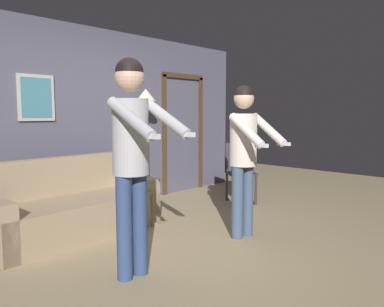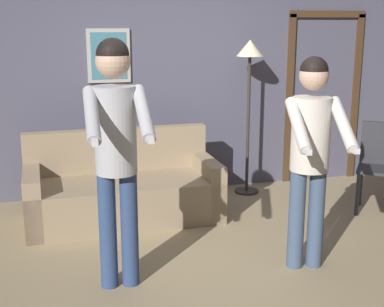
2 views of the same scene
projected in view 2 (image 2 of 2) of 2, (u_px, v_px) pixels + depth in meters
ground_plane at (214, 259)px, 4.50m from camera, size 12.00×12.00×0.00m
back_wall_assembly at (166, 80)px, 6.09m from camera, size 6.40×0.10×2.60m
couch at (123, 192)px, 5.39m from camera, size 1.92×0.90×0.87m
torchiere_lamp at (249, 70)px, 5.95m from camera, size 0.30×0.30×1.76m
person_standing_left at (116, 139)px, 3.78m from camera, size 0.44×0.72×1.84m
person_standing_right at (311, 144)px, 4.12m from camera, size 0.50×0.67×1.70m
dining_chair_distant at (380, 162)px, 5.58m from camera, size 0.59×0.59×0.93m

